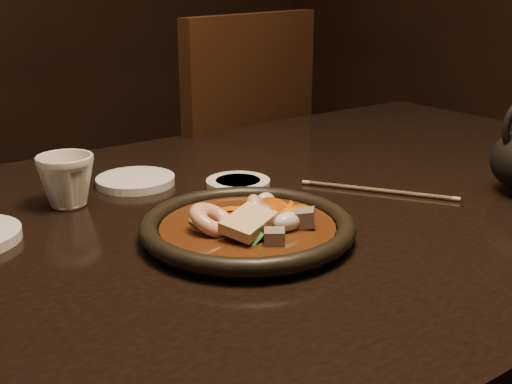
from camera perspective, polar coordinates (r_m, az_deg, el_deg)
table at (r=0.96m, az=0.50°, el=-5.60°), size 1.60×0.90×0.75m
chair at (r=1.64m, az=-3.94°, el=-0.25°), size 0.58×0.58×0.99m
plate at (r=0.81m, az=-0.75°, el=-3.24°), size 0.27×0.27×0.03m
stirfry at (r=0.81m, az=-0.49°, el=-2.88°), size 0.18×0.14×0.06m
soy_dish at (r=1.00m, az=-1.60°, el=0.71°), size 0.10×0.10×0.01m
saucer_right at (r=1.04m, az=-10.66°, el=1.01°), size 0.12×0.12×0.01m
tea_cup at (r=0.95m, az=-16.50°, el=1.11°), size 0.10×0.10×0.08m
chopsticks at (r=1.00m, az=10.82°, el=0.14°), size 0.14×0.21×0.01m
napkin at (r=0.84m, az=-0.26°, el=-3.22°), size 0.18×0.18×0.00m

